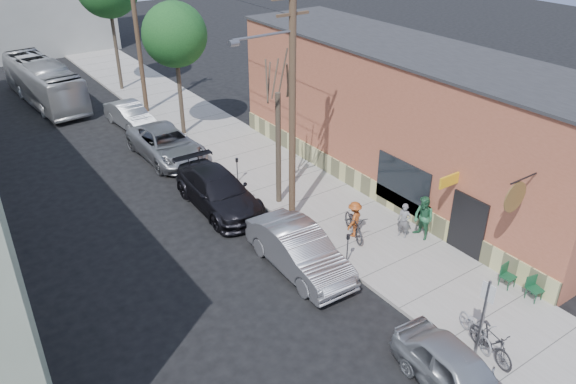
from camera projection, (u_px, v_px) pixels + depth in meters
ground at (317, 302)px, 19.66m from camera, size 120.00×120.00×0.00m
sidewalk at (254, 160)px, 29.68m from camera, size 4.50×58.00×0.15m
cafe_building at (406, 118)px, 26.20m from camera, size 6.60×20.20×6.61m
sign_post at (484, 312)px, 16.45m from camera, size 0.07×0.45×2.80m
parking_meter_near at (348, 244)px, 21.10m from camera, size 0.14×0.14×1.24m
parking_meter_far at (237, 166)px, 27.01m from camera, size 0.14×0.14×1.24m
utility_pole_near at (291, 102)px, 21.87m from camera, size 3.57×0.28×10.00m
utility_pole_far at (137, 29)px, 33.54m from camera, size 1.80×0.28×10.00m
tree_bare at (278, 149)px, 24.47m from camera, size 0.24×0.24×5.15m
tree_leafy_mid at (175, 35)px, 30.13m from camera, size 3.51×3.51×7.44m
patio_chair_a at (508, 276)px, 19.98m from camera, size 0.53×0.53×0.88m
patio_chair_b at (535, 289)px, 19.35m from camera, size 0.60×0.60×0.88m
patron_grey at (404, 221)px, 22.73m from camera, size 0.54×0.64×1.50m
patron_green at (423, 218)px, 22.57m from camera, size 0.76×0.94×1.86m
cyclist at (354, 219)px, 22.79m from camera, size 1.15×0.94×1.55m
cyclist_bike at (354, 224)px, 22.91m from camera, size 1.43×2.17×1.08m
parked_bike_a at (491, 343)px, 16.91m from camera, size 0.89×1.93×1.12m
parked_bike_b at (476, 329)px, 17.56m from camera, size 1.22×1.92×0.95m
car_0 at (458, 373)px, 15.81m from camera, size 2.08×4.43×1.47m
car_1 at (299, 250)px, 20.97m from camera, size 1.93×5.17×1.69m
car_2 at (218, 191)px, 25.12m from camera, size 2.50×5.75×1.65m
car_3 at (167, 144)px, 29.74m from camera, size 2.69×5.75×1.59m
car_4 at (130, 115)px, 33.80m from camera, size 1.88×4.43×1.42m
bus at (44, 82)px, 37.19m from camera, size 3.05×10.32×2.84m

